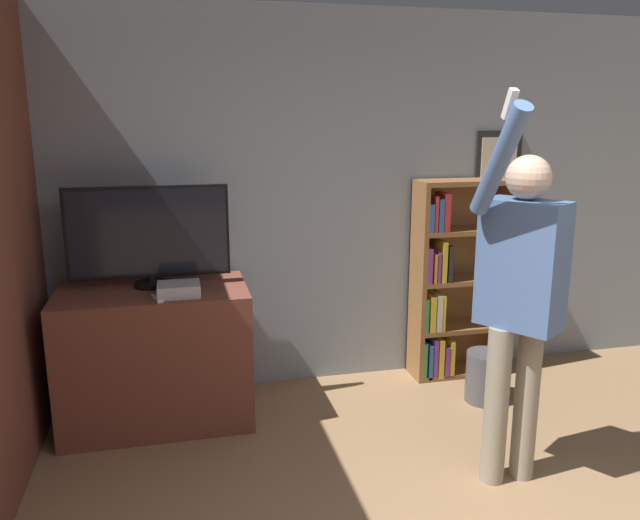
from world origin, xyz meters
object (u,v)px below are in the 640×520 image
at_px(television, 149,235).
at_px(waste_bin, 486,377).
at_px(game_console, 179,289).
at_px(person, 520,291).
at_px(bookshelf, 451,285).

xyz_separation_m(television, waste_bin, (2.23, -0.33, -1.05)).
bearing_deg(television, game_console, -57.01).
bearing_deg(waste_bin, person, -110.90).
height_order(television, waste_bin, television).
bearing_deg(waste_bin, television, 171.68).
bearing_deg(game_console, waste_bin, -1.97).
bearing_deg(bookshelf, game_console, -167.66).
distance_m(television, bookshelf, 2.24).
relative_size(game_console, person, 0.12).
bearing_deg(waste_bin, game_console, 178.03).
bearing_deg(bookshelf, person, -101.63).
height_order(person, waste_bin, person).
bearing_deg(game_console, television, 122.99).
relative_size(bookshelf, person, 0.72).
xyz_separation_m(television, bookshelf, (2.18, 0.18, -0.51)).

